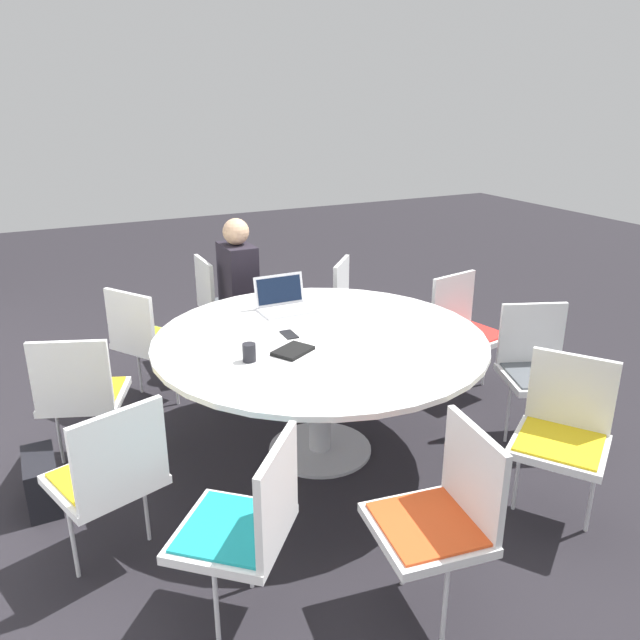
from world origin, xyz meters
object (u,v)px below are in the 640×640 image
object	(u,v)px
chair_0	(221,299)
chair_6	(563,427)
chair_1	(146,336)
chair_2	(81,390)
chair_8	(465,324)
chair_4	(247,520)
spiral_notebook	(293,351)
chair_7	(537,363)
person_0	(240,283)
laptop	(283,302)
chair_5	(443,510)
chair_3	(110,471)
cell_phone	(289,334)
handbag	(42,481)
coffee_cup	(249,352)
chair_9	(357,304)

from	to	relation	value
chair_0	chair_6	size ratio (longest dim) A/B	1.00
chair_1	chair_2	xyz separation A→B (m)	(-0.68, 0.51, 0.00)
chair_2	chair_8	world-z (taller)	same
chair_0	chair_8	world-z (taller)	same
chair_4	spiral_notebook	world-z (taller)	chair_4
chair_4	chair_7	size ratio (longest dim) A/B	1.00
chair_1	chair_8	world-z (taller)	same
person_0	laptop	world-z (taller)	person_0
spiral_notebook	chair_5	bearing A→B (deg)	-174.61
chair_0	chair_4	bearing A→B (deg)	-16.03
chair_3	chair_7	distance (m)	2.56
chair_1	cell_phone	bearing A→B (deg)	-0.45
chair_1	handbag	world-z (taller)	chair_1
handbag	chair_4	bearing A→B (deg)	-150.11
laptop	chair_0	bearing A→B (deg)	93.44
chair_1	chair_5	bearing A→B (deg)	-17.39
chair_8	handbag	xyz separation A→B (m)	(-0.14, 2.89, -0.37)
chair_1	handbag	bearing A→B (deg)	-72.10
chair_2	laptop	world-z (taller)	laptop
chair_0	chair_4	world-z (taller)	same
chair_7	chair_8	world-z (taller)	same
chair_0	chair_3	distance (m)	2.45
chair_4	chair_5	distance (m)	0.78
chair_0	spiral_notebook	world-z (taller)	chair_0
chair_7	laptop	size ratio (longest dim) A/B	2.52
chair_3	laptop	world-z (taller)	laptop
chair_5	chair_8	size ratio (longest dim) A/B	1.00
chair_1	coffee_cup	distance (m)	1.33
chair_9	laptop	size ratio (longest dim) A/B	2.52
cell_phone	chair_6	bearing A→B (deg)	-140.71
chair_5	chair_6	world-z (taller)	same
chair_2	chair_7	distance (m)	2.72
chair_9	laptop	xyz separation A→B (m)	(-0.53, 0.85, 0.30)
chair_0	coffee_cup	distance (m)	1.88
chair_9	coffee_cup	world-z (taller)	coffee_cup
chair_2	chair_4	bearing A→B (deg)	-52.22
chair_6	coffee_cup	xyz separation A→B (m)	(0.94, 1.31, 0.30)
chair_5	chair_9	bearing A→B (deg)	-13.91
chair_5	coffee_cup	world-z (taller)	coffee_cup
chair_6	chair_7	size ratio (longest dim) A/B	1.00
chair_2	chair_8	distance (m)	2.62
person_0	cell_phone	size ratio (longest dim) A/B	8.44
chair_5	coffee_cup	distance (m)	1.29
chair_8	cell_phone	size ratio (longest dim) A/B	5.98
chair_1	chair_9	world-z (taller)	same
chair_1	chair_3	size ratio (longest dim) A/B	1.00
chair_2	cell_phone	xyz separation A→B (m)	(-0.33, -1.14, 0.25)
chair_2	chair_6	bearing A→B (deg)	-14.52
chair_1	chair_5	size ratio (longest dim) A/B	1.00
chair_9	chair_5	bearing A→B (deg)	19.61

